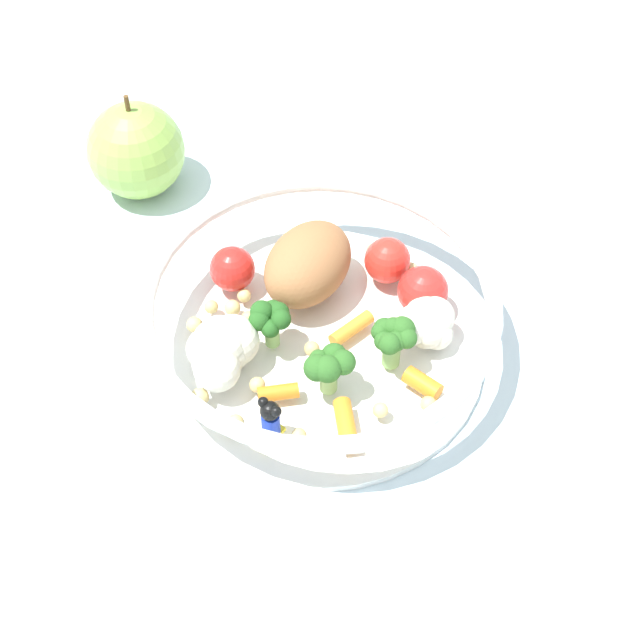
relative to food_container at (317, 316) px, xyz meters
The scene contains 3 objects.
ground_plane 0.03m from the food_container, 136.15° to the right, with size 2.40×2.40×0.00m, color silver.
food_container is the anchor object (origin of this frame).
loose_apple 0.21m from the food_container, 97.23° to the left, with size 0.07×0.07×0.08m.
Camera 1 is at (-0.20, -0.32, 0.48)m, focal length 52.78 mm.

